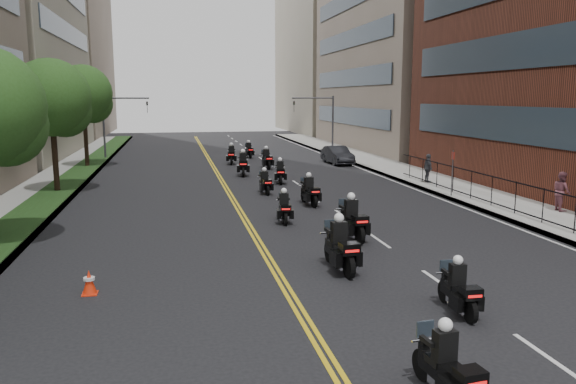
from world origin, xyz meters
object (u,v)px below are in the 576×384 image
(motorcycle_1, at_px, (459,291))
(traffic_cone, at_px, (89,282))
(motorcycle_2, at_px, (340,249))
(motorcycle_6, at_px, (265,183))
(motorcycle_11, at_px, (249,151))
(motorcycle_7, at_px, (280,173))
(motorcycle_9, at_px, (267,160))
(motorcycle_10, at_px, (232,156))
(pedestrian_c, at_px, (428,168))
(pedestrian_b, at_px, (562,191))
(motorcycle_5, at_px, (310,192))
(motorcycle_8, at_px, (243,165))
(motorcycle_3, at_px, (352,221))
(motorcycle_4, at_px, (284,209))
(motorcycle_0, at_px, (447,370))
(parked_sedan, at_px, (337,155))

(motorcycle_1, distance_m, traffic_cone, 10.12)
(motorcycle_2, xyz_separation_m, motorcycle_6, (-0.03, 14.83, -0.14))
(motorcycle_2, height_order, motorcycle_11, motorcycle_2)
(motorcycle_7, relative_size, motorcycle_9, 0.94)
(motorcycle_10, height_order, pedestrian_c, pedestrian_c)
(pedestrian_b, bearing_deg, pedestrian_c, 23.29)
(motorcycle_7, bearing_deg, motorcycle_10, 108.28)
(motorcycle_5, height_order, traffic_cone, motorcycle_5)
(motorcycle_5, distance_m, traffic_cone, 14.84)
(motorcycle_2, height_order, motorcycle_7, motorcycle_2)
(motorcycle_10, bearing_deg, motorcycle_2, -81.73)
(motorcycle_8, relative_size, motorcycle_11, 1.16)
(motorcycle_8, bearing_deg, motorcycle_10, 96.79)
(motorcycle_10, bearing_deg, motorcycle_3, -78.00)
(pedestrian_b, bearing_deg, motorcycle_3, 113.10)
(motorcycle_7, relative_size, pedestrian_b, 1.20)
(motorcycle_1, bearing_deg, motorcycle_6, 97.85)
(motorcycle_5, relative_size, motorcycle_9, 0.96)
(motorcycle_1, xyz_separation_m, motorcycle_4, (-2.33, 11.34, 0.01))
(motorcycle_6, bearing_deg, motorcycle_0, -94.40)
(motorcycle_5, bearing_deg, motorcycle_1, -94.25)
(motorcycle_1, bearing_deg, motorcycle_9, 91.91)
(motorcycle_5, distance_m, parked_sedan, 18.24)
(motorcycle_5, height_order, motorcycle_10, motorcycle_10)
(motorcycle_6, distance_m, motorcycle_8, 7.70)
(pedestrian_c, xyz_separation_m, traffic_cone, (-18.20, -16.66, -0.72))
(motorcycle_2, distance_m, motorcycle_7, 18.63)
(parked_sedan, relative_size, pedestrian_c, 2.45)
(motorcycle_5, relative_size, motorcycle_11, 1.05)
(motorcycle_10, distance_m, traffic_cone, 31.06)
(motorcycle_6, height_order, pedestrian_c, pedestrian_c)
(motorcycle_1, xyz_separation_m, motorcycle_5, (-0.28, 15.00, 0.07))
(motorcycle_2, height_order, pedestrian_c, pedestrian_c)
(motorcycle_8, relative_size, pedestrian_b, 1.35)
(motorcycle_4, xyz_separation_m, pedestrian_b, (13.30, -0.83, 0.49))
(motorcycle_5, xyz_separation_m, motorcycle_7, (-0.09, 7.62, -0.01))
(motorcycle_8, relative_size, motorcycle_10, 1.06)
(motorcycle_9, distance_m, parked_sedan, 6.58)
(motorcycle_6, bearing_deg, pedestrian_b, -36.48)
(motorcycle_5, distance_m, motorcycle_9, 15.09)
(motorcycle_9, xyz_separation_m, motorcycle_10, (-2.35, 3.54, 0.01))
(motorcycle_0, relative_size, motorcycle_4, 1.02)
(motorcycle_9, bearing_deg, motorcycle_3, -94.14)
(motorcycle_11, bearing_deg, motorcycle_7, -93.20)
(motorcycle_5, height_order, motorcycle_11, motorcycle_5)
(motorcycle_7, xyz_separation_m, motorcycle_10, (-2.00, 11.01, 0.04))
(motorcycle_3, xyz_separation_m, pedestrian_c, (8.99, 12.23, 0.33))
(motorcycle_11, bearing_deg, motorcycle_1, -92.54)
(motorcycle_4, relative_size, motorcycle_5, 0.90)
(motorcycle_6, xyz_separation_m, motorcycle_9, (1.96, 11.20, 0.10))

